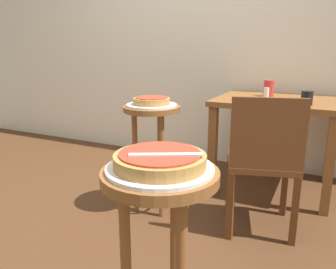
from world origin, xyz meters
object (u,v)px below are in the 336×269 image
Objects in this scene: serving_plate_foreground at (160,169)px; dining_table at (277,114)px; serving_plate_middle at (152,105)px; cup_far_edge at (269,88)px; pizza_foreground at (160,160)px; cup_near_edge at (307,98)px; stool_foreground at (160,228)px; condiment_shaker at (266,93)px; pizza_server_knife at (166,155)px; stool_middle at (152,136)px; pizza_middle at (152,101)px; wooden_chair at (263,160)px.

serving_plate_foreground is 0.37× the size of dining_table.
serving_plate_middle is 2.55× the size of cup_far_edge.
pizza_foreground is at bearing -90.09° from cup_far_edge.
dining_table is at bearing 87.01° from serving_plate_foreground.
pizza_foreground is at bearing -101.06° from cup_near_edge.
condiment_shaker reaches higher than stool_foreground.
condiment_shaker is at bearing 89.77° from pizza_foreground.
pizza_foreground is 1.89m from cup_far_edge.
serving_plate_middle is at bearing 92.82° from pizza_server_knife.
stool_foreground is 1.63m from cup_near_edge.
condiment_shaker is at bearing 51.79° from stool_middle.
pizza_middle is 0.26× the size of dining_table.
serving_plate_foreground is 0.07m from pizza_server_knife.
dining_table is 0.34m from cup_near_edge.
cup_far_edge is 1.60× the size of condiment_shaker.
stool_middle is 0.99m from condiment_shaker.
pizza_foreground is 3.54× the size of condiment_shaker.
serving_plate_foreground is at bearing -90.09° from cup_far_edge.
dining_table is (0.09, 1.79, -0.13)m from serving_plate_foreground.
stool_foreground is at bearing -90.23° from condiment_shaker.
stool_middle is at bearing 119.87° from serving_plate_foreground.
serving_plate_middle is at bearing -90.00° from pizza_middle.
stool_foreground is at bearing -92.99° from dining_table.
pizza_foreground is at bearing -60.13° from serving_plate_middle.
condiment_shaker reaches higher than serving_plate_foreground.
stool_middle is 0.87× the size of wooden_chair.
serving_plate_foreground is 0.46× the size of stool_middle.
serving_plate_middle reaches higher than dining_table.
pizza_server_knife reaches higher than serving_plate_foreground.
stool_middle is at bearing 119.87° from stool_foreground.
cup_near_edge reaches higher than serving_plate_middle.
stool_middle is (-0.59, 1.02, -0.23)m from pizza_foreground.
cup_near_edge is at bearing 32.10° from serving_plate_middle.
serving_plate_foreground is at bearing 0.00° from stool_foreground.
serving_plate_foreground reaches higher than dining_table.
stool_middle is at bearing -131.34° from dining_table.
cup_far_edge is at bearing 134.81° from cup_near_edge.
serving_plate_middle reaches higher than stool_foreground.
serving_plate_foreground is at bearing -60.13° from serving_plate_middle.
dining_table is 0.75m from wooden_chair.
stool_foreground reaches higher than dining_table.
dining_table is (0.09, 1.79, 0.07)m from stool_foreground.
stool_middle is 0.81× the size of dining_table.
stool_middle is at bearing 119.87° from pizza_foreground.
cup_far_edge is (0.59, 0.87, 0.02)m from pizza_middle.
stool_middle is at bearing -99.46° from pizza_middle.
serving_plate_middle is at bearing 119.87° from stool_foreground.
pizza_middle is 1.05m from cup_far_edge.
cup_near_edge is at bearing 71.96° from wooden_chair.
cup_far_edge is at bearing 55.89° from serving_plate_middle.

